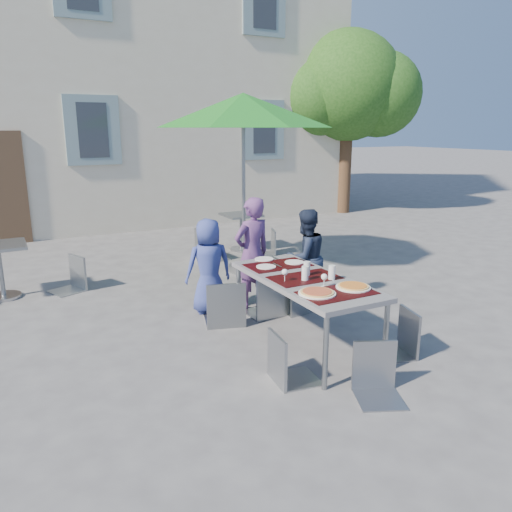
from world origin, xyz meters
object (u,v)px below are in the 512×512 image
pizza_near_right (353,287)px  chair_5 (379,340)px  chair_3 (287,329)px  chair_4 (402,306)px  bg_chair_r_1 (269,228)px  chair_2 (301,268)px  bg_chair_r_0 (70,253)px  cafe_table_0 (0,262)px  child_0 (209,266)px  bg_chair_l_1 (207,225)px  child_1 (252,254)px  child_2 (305,258)px  patio_umbrella (243,112)px  dining_table (305,283)px  chair_1 (268,271)px  cafe_table_1 (241,226)px  pizza_near_left (317,293)px  chair_0 (225,276)px

pizza_near_right → chair_5: 0.72m
chair_3 → chair_4: size_ratio=1.00×
bg_chair_r_1 → chair_2: bearing=-111.7°
bg_chair_r_0 → bg_chair_r_1: size_ratio=1.10×
bg_chair_r_0 → cafe_table_0: bearing=174.8°
child_0 → bg_chair_l_1: (0.94, 2.36, 0.02)m
bg_chair_l_1 → child_0: bearing=-111.7°
child_1 → cafe_table_0: 3.42m
child_2 → bg_chair_r_1: bearing=-114.0°
chair_2 → patio_umbrella: 2.75m
dining_table → chair_1: size_ratio=1.87×
chair_5 → cafe_table_1: bearing=76.2°
dining_table → cafe_table_1: dining_table is taller
chair_1 → chair_3: 1.65m
pizza_near_right → bg_chair_r_0: (-2.11, 3.63, -0.23)m
pizza_near_left → patio_umbrella: size_ratio=0.13×
chair_0 → bg_chair_r_1: (2.12, 2.76, -0.12)m
chair_4 → chair_1: bearing=113.4°
chair_0 → bg_chair_r_0: chair_0 is taller
pizza_near_right → child_1: 1.81m
chair_3 → cafe_table_1: (1.87, 4.74, -0.06)m
chair_2 → dining_table: bearing=-120.5°
chair_0 → bg_chair_l_1: bg_chair_l_1 is taller
bg_chair_r_1 → patio_umbrella: bearing=-137.5°
chair_0 → chair_5: 2.12m
pizza_near_left → child_0: child_0 is taller
child_1 → chair_5: 2.45m
chair_2 → bg_chair_r_1: 3.02m
bg_chair_r_0 → child_2: bearing=-38.0°
patio_umbrella → cafe_table_1: patio_umbrella is taller
cafe_table_0 → chair_4: bearing=-47.4°
chair_5 → cafe_table_0: 5.16m
dining_table → patio_umbrella: patio_umbrella is taller
chair_1 → bg_chair_l_1: (0.37, 2.84, 0.04)m
dining_table → cafe_table_0: size_ratio=2.48×
chair_4 → patio_umbrella: size_ratio=0.32×
pizza_near_left → chair_3: size_ratio=0.39×
chair_5 → chair_0: bearing=103.8°
dining_table → pizza_near_left: 0.54m
child_2 → chair_3: (-1.28, -1.67, -0.11)m
child_2 → chair_0: 1.23m
child_0 → chair_4: 2.39m
child_0 → cafe_table_1: (1.79, 2.75, -0.14)m
dining_table → bg_chair_l_1: bg_chair_l_1 is taller
pizza_near_left → chair_3: 0.46m
chair_2 → child_2: bearing=46.6°
pizza_near_right → patio_umbrella: 3.77m
pizza_near_left → cafe_table_1: (1.49, 4.65, -0.32)m
bg_chair_r_0 → bg_chair_l_1: 2.43m
chair_4 → pizza_near_left: bearing=171.6°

